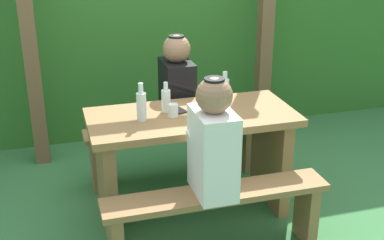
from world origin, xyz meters
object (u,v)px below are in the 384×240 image
(bottle_right, at_px, (141,105))
(person_black_coat, at_px, (177,85))
(bottle_left, at_px, (166,100))
(bottle_center, at_px, (225,91))
(cell_phone, at_px, (178,110))
(picnic_table, at_px, (192,147))
(bench_near, at_px, (216,210))
(bench_far, at_px, (173,141))
(drinking_glass, at_px, (173,110))
(person_white_shirt, at_px, (213,142))

(bottle_right, bearing_deg, person_black_coat, 55.48)
(person_black_coat, xyz_separation_m, bottle_left, (-0.19, -0.45, 0.05))
(bottle_center, xyz_separation_m, cell_phone, (-0.34, -0.02, -0.10))
(person_black_coat, xyz_separation_m, bottle_center, (0.23, -0.43, 0.07))
(picnic_table, distance_m, bottle_right, 0.49)
(bench_near, distance_m, bottle_center, 0.88)
(bench_near, bearing_deg, bottle_right, 123.74)
(bottle_left, bearing_deg, picnic_table, -28.56)
(person_black_coat, distance_m, bottle_right, 0.68)
(bottle_left, xyz_separation_m, bottle_center, (0.43, 0.02, 0.02))
(person_black_coat, bearing_deg, bench_far, 174.75)
(bench_far, bearing_deg, cell_phone, -99.37)
(bench_near, relative_size, bottle_center, 5.76)
(bench_far, bearing_deg, bottle_center, -58.25)
(bench_far, bearing_deg, bench_near, -90.00)
(bottle_center, bearing_deg, bottle_left, -177.39)
(bench_far, xyz_separation_m, bottle_center, (0.27, -0.43, 0.54))
(cell_phone, bearing_deg, picnic_table, -65.11)
(bench_near, distance_m, bottle_left, 0.83)
(bottle_right, bearing_deg, drinking_glass, 1.92)
(person_white_shirt, relative_size, person_black_coat, 1.00)
(bench_far, height_order, bottle_center, bottle_center)
(bench_near, bearing_deg, cell_phone, 96.85)
(picnic_table, height_order, bottle_right, bottle_right)
(person_black_coat, xyz_separation_m, drinking_glass, (-0.17, -0.55, 0.01))
(bottle_center, bearing_deg, bench_far, 121.75)
(picnic_table, relative_size, bench_near, 1.00)
(cell_phone, bearing_deg, person_black_coat, 59.55)
(person_white_shirt, xyz_separation_m, cell_phone, (-0.05, 0.62, -0.03))
(bench_far, distance_m, cell_phone, 0.63)
(picnic_table, bearing_deg, bottle_left, 151.44)
(picnic_table, distance_m, bench_far, 0.57)
(picnic_table, height_order, bottle_center, bottle_center)
(bench_far, distance_m, bottle_left, 0.71)
(bottle_center, relative_size, cell_phone, 1.74)
(person_black_coat, bearing_deg, bottle_center, -61.65)
(bench_near, bearing_deg, picnic_table, 90.00)
(bench_near, distance_m, person_white_shirt, 0.46)
(person_black_coat, distance_m, bottle_center, 0.49)
(bench_far, relative_size, cell_phone, 10.00)
(bench_far, relative_size, person_white_shirt, 1.95)
(bottle_left, relative_size, bottle_center, 0.87)
(bottle_left, bearing_deg, drinking_glass, -75.74)
(bottle_right, bearing_deg, bench_far, 58.23)
(bench_near, relative_size, drinking_glass, 16.06)
(person_white_shirt, distance_m, bottle_left, 0.64)
(bench_far, height_order, cell_phone, cell_phone)
(drinking_glass, height_order, bottle_center, bottle_center)
(bench_near, relative_size, person_white_shirt, 1.95)
(bottle_center, height_order, cell_phone, bottle_center)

